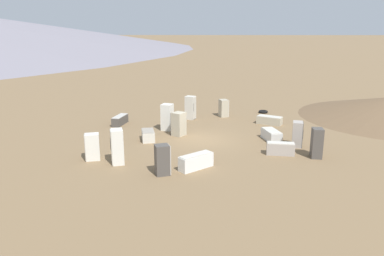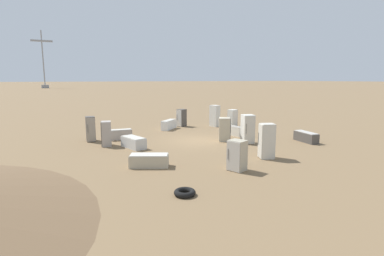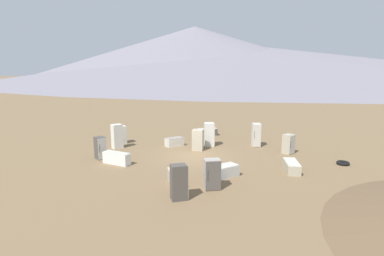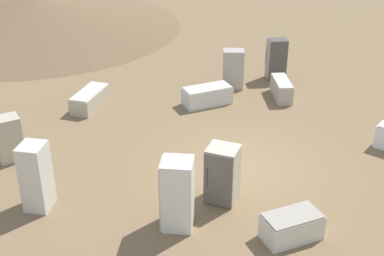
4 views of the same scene
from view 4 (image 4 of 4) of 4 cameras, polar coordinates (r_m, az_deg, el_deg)
The scene contains 12 objects.
ground_plane at distance 15.99m, azimuth 5.24°, elevation -4.03°, with size 1000.00×1000.00×0.00m, color brown.
dirt_mound at distance 29.82m, azimuth -16.49°, elevation 11.84°, with size 15.34×15.34×1.71m.
discarded_fridge_0 at distance 20.46m, azimuth 9.52°, elevation 4.14°, with size 1.60×0.71×0.71m.
discarded_fridge_2 at distance 19.67m, azimuth 1.63°, elevation 3.48°, with size 1.17×1.91×0.67m.
discarded_fridge_3 at distance 14.07m, azimuth 3.24°, elevation -4.96°, with size 1.06×1.06×1.58m.
discarded_fridge_4 at distance 16.84m, azimuth -18.99°, elevation -1.07°, with size 0.86×0.90×1.41m.
discarded_fridge_5 at distance 22.06m, azimuth 8.98°, elevation 7.26°, with size 0.62×0.80×1.67m.
discarded_fridge_7 at distance 13.22m, azimuth 10.57°, elevation -10.26°, with size 1.06×1.54×0.67m.
discarded_fridge_8 at distance 13.03m, azimuth -1.61°, elevation -7.07°, with size 0.90×0.95×1.87m.
discarded_fridge_9 at distance 19.80m, azimuth -10.83°, elevation 3.06°, with size 1.96×1.49×0.62m.
discarded_fridge_12 at distance 14.28m, azimuth -16.28°, elevation -4.98°, with size 0.91×0.83×1.85m.
discarded_fridge_14 at distance 20.99m, azimuth 4.41°, elevation 6.29°, with size 0.75×0.90×1.55m.
Camera 4 is at (13.11, -3.84, 8.31)m, focal length 50.00 mm.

